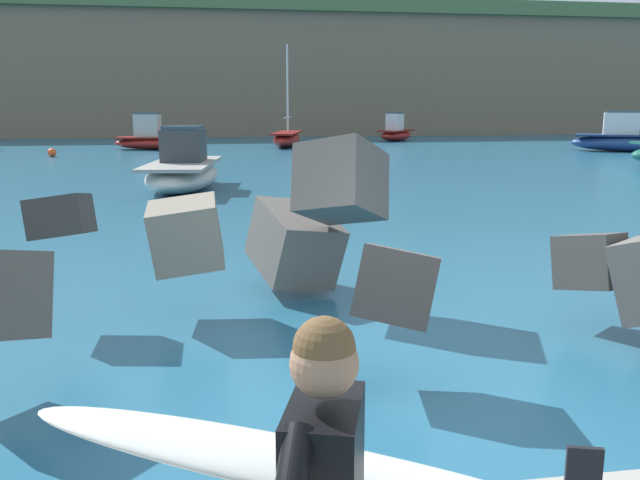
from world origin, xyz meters
name	(u,v)px	position (x,y,z in m)	size (l,w,h in m)	color
ground_plane	(400,399)	(0.00, 0.00, 0.00)	(400.00, 400.00, 0.00)	#235B7A
breakwater_jetty	(289,239)	(-0.80, 1.75, 1.16)	(31.26, 7.61, 2.57)	#605B56
boat_near_left	(287,138)	(3.18, 37.34, 0.52)	(2.94, 6.39, 6.33)	maroon
boat_near_right	(153,138)	(-5.05, 35.87, 0.65)	(4.95, 2.59, 2.19)	maroon
boat_mid_left	(183,170)	(-2.51, 15.83, 0.63)	(2.74, 5.66, 1.98)	beige
boat_mid_centre	(396,132)	(11.90, 42.95, 0.64)	(3.86, 4.33, 2.10)	maroon
boat_far_left	(627,139)	(21.75, 29.60, 0.72)	(6.37, 4.80, 2.30)	navy
mooring_buoy_middle	(52,153)	(-9.68, 30.70, 0.22)	(0.44, 0.44, 0.44)	#E54C1E
headland_bluff	(207,77)	(-1.77, 72.30, 5.65)	(98.43, 44.54, 11.25)	#756651
station_building_west	(256,1)	(3.82, 73.03, 13.92)	(7.21, 7.79, 5.30)	#B2ADA3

